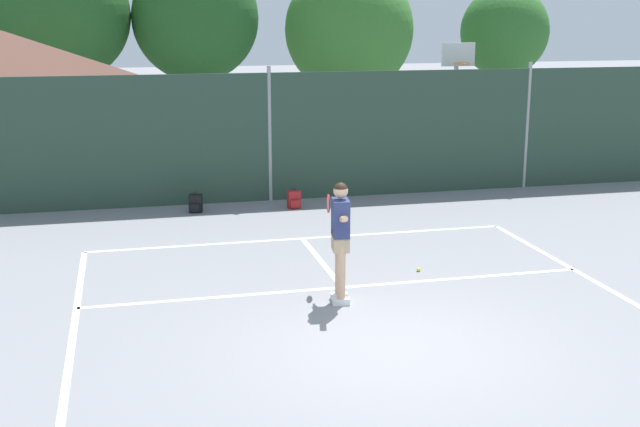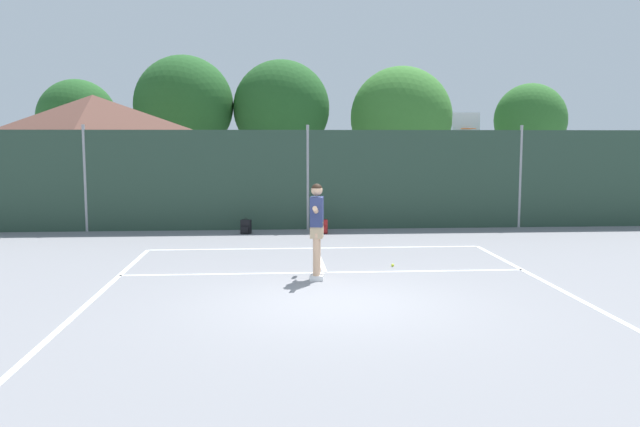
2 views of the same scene
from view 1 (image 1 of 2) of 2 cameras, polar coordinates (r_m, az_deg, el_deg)
The scene contains 9 objects.
ground_plane at distance 10.96m, azimuth 4.98°, elevation -9.23°, with size 120.00×120.00×0.00m, color gray.
court_markings at distance 11.53m, azimuth 3.96°, elevation -8.01°, with size 8.30×11.10×0.01m.
chainlink_fence at distance 19.04m, azimuth -3.52°, elevation 5.31°, with size 26.09×0.09×3.12m.
basketball_hoop at distance 21.86m, azimuth 9.46°, elevation 8.41°, with size 0.90×0.67×3.55m.
treeline_backdrop at distance 29.99m, azimuth -7.28°, elevation 12.92°, with size 24.62×4.29×6.51m.
tennis_player at distance 12.22m, azimuth 1.41°, elevation -1.25°, with size 0.31×1.44×1.85m.
tennis_ball at distance 14.07m, azimuth 6.87°, elevation -3.89°, with size 0.07×0.07×0.07m, color #CCE033.
backpack_black at distance 18.25m, azimuth -8.65°, elevation 0.67°, with size 0.32×0.30×0.46m.
backpack_red at distance 18.44m, azimuth -1.82°, elevation 0.96°, with size 0.29×0.26×0.46m.
Camera 1 is at (-3.26, -9.56, 4.26)m, focal length 46.00 mm.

